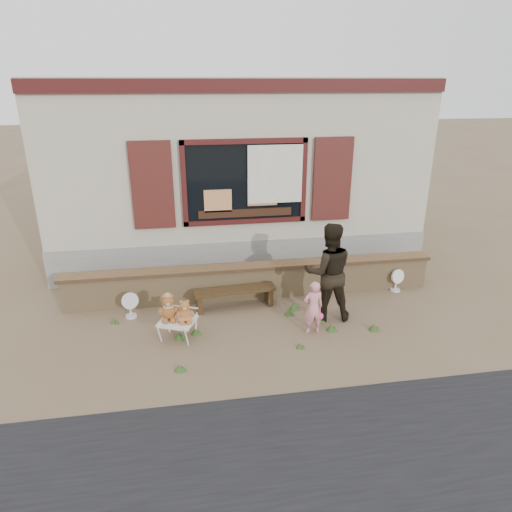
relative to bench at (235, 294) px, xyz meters
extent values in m
plane|color=brown|center=(0.40, -0.60, -0.28)|extent=(80.00, 80.00, 0.00)
cube|color=gray|center=(0.40, 3.90, 2.12)|extent=(8.00, 5.00, 3.20)
cube|color=gray|center=(0.40, 3.90, 0.12)|extent=(8.04, 5.04, 0.80)
cube|color=black|center=(0.40, 1.37, 1.77)|extent=(2.30, 0.04, 1.50)
cube|color=#3E1212|center=(0.40, 1.35, 2.57)|extent=(2.50, 0.08, 0.10)
cube|color=#3E1212|center=(0.40, 1.35, 0.97)|extent=(2.50, 0.08, 0.10)
cube|color=#3E1212|center=(-0.80, 1.35, 1.77)|extent=(0.10, 0.08, 1.70)
cube|color=#3E1212|center=(1.60, 1.35, 1.77)|extent=(0.10, 0.08, 1.70)
cube|color=#380F15|center=(-1.40, 1.34, 1.77)|extent=(0.80, 0.07, 1.70)
cube|color=#380F15|center=(2.20, 1.34, 1.77)|extent=(0.80, 0.07, 1.70)
cube|color=beige|center=(1.00, 1.30, 1.92)|extent=(1.10, 0.02, 1.15)
cube|color=#3E1212|center=(0.40, 1.38, 3.57)|extent=(8.00, 0.12, 0.25)
cube|color=black|center=(0.40, 1.34, 1.15)|extent=(1.90, 0.06, 0.16)
cube|color=tan|center=(-0.15, 1.34, 1.42)|extent=(0.55, 0.06, 0.45)
cube|color=#E08447|center=(0.75, 1.34, 1.57)|extent=(0.60, 0.06, 0.55)
cube|color=tan|center=(0.40, 0.40, 0.02)|extent=(7.00, 0.30, 0.60)
cube|color=brown|center=(0.40, 0.40, 0.35)|extent=(7.10, 0.36, 0.07)
cube|color=#322211|center=(0.00, 0.00, 0.08)|extent=(1.52, 0.44, 0.06)
cube|color=#322211|center=(-0.65, -0.06, -0.12)|extent=(0.12, 0.29, 0.32)
cube|color=#322211|center=(0.65, 0.06, -0.12)|extent=(0.12, 0.29, 0.32)
cube|color=silver|center=(-1.04, -0.92, 0.03)|extent=(0.69, 0.65, 0.04)
cylinder|color=silver|center=(-1.33, -1.02, -0.13)|extent=(0.03, 0.03, 0.29)
cylinder|color=silver|center=(-0.91, -1.20, -0.13)|extent=(0.03, 0.03, 0.29)
cylinder|color=silver|center=(-1.17, -0.63, -0.13)|extent=(0.03, 0.03, 0.29)
cylinder|color=silver|center=(-0.74, -0.81, -0.13)|extent=(0.03, 0.03, 0.29)
imported|color=pink|center=(1.17, -1.09, 0.18)|extent=(0.35, 0.24, 0.93)
imported|color=black|center=(1.55, -0.63, 0.59)|extent=(0.91, 0.74, 1.75)
cylinder|color=silver|center=(-1.87, -0.06, -0.26)|extent=(0.20, 0.20, 0.04)
cylinder|color=silver|center=(-1.87, -0.06, -0.13)|extent=(0.03, 0.03, 0.26)
cylinder|color=silver|center=(-1.87, -0.06, 0.05)|extent=(0.31, 0.21, 0.30)
cylinder|color=white|center=(3.26, 0.20, -0.26)|extent=(0.20, 0.20, 0.04)
cylinder|color=white|center=(3.26, 0.20, -0.14)|extent=(0.03, 0.03, 0.25)
cylinder|color=white|center=(3.26, 0.20, 0.04)|extent=(0.30, 0.17, 0.29)
cone|color=#324E1F|center=(2.21, -1.20, -0.22)|extent=(0.17, 0.17, 0.12)
cone|color=#324E1F|center=(-1.03, -1.82, -0.23)|extent=(0.17, 0.17, 0.09)
cone|color=#324E1F|center=(-2.15, -0.24, -0.23)|extent=(0.11, 0.11, 0.11)
cone|color=#324E1F|center=(1.50, -1.09, -0.22)|extent=(0.16, 0.16, 0.12)
cone|color=#324E1F|center=(0.84, -1.53, -0.23)|extent=(0.11, 0.11, 0.09)
cone|color=#324E1F|center=(1.41, -0.76, -0.24)|extent=(0.17, 0.17, 0.08)
cone|color=#324E1F|center=(-1.02, -0.95, -0.21)|extent=(0.16, 0.16, 0.14)
cone|color=#324E1F|center=(-0.76, -0.84, -0.23)|extent=(0.17, 0.17, 0.11)
cone|color=#324E1F|center=(0.92, -0.44, -0.23)|extent=(0.16, 0.16, 0.10)
cone|color=#324E1F|center=(1.06, -0.26, -0.20)|extent=(0.17, 0.17, 0.16)
camera|label=1|loc=(-0.84, -7.51, 3.68)|focal=32.00mm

